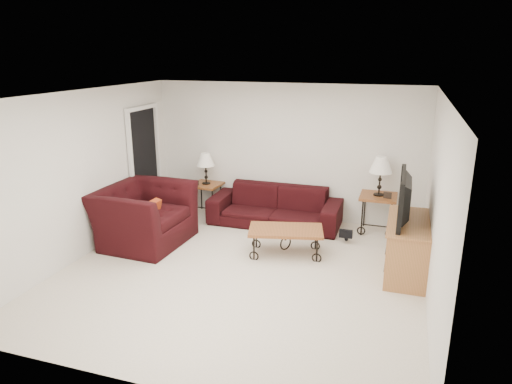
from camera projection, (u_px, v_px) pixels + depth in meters
ground at (241, 272)px, 6.66m from camera, size 5.00×5.00×0.00m
wall_back at (286, 152)px, 8.58m from camera, size 5.00×0.02×2.50m
wall_front at (142, 266)px, 4.02m from camera, size 5.00×0.02×2.50m
wall_left at (85, 174)px, 7.03m from camera, size 0.02×5.00×2.50m
wall_right at (437, 207)px, 5.56m from camera, size 0.02×5.00×2.50m
ceiling at (239, 95)px, 5.94m from camera, size 5.00×5.00×0.00m
doorway at (145, 165)px, 8.59m from camera, size 0.08×0.94×2.04m
sofa at (275, 206)px, 8.42m from camera, size 2.35×0.92×0.69m
side_table_left at (207, 199)px, 9.01m from camera, size 0.59×0.59×0.60m
side_table_right at (377, 214)px, 8.06m from camera, size 0.62×0.62×0.67m
lamp_left at (206, 169)px, 8.84m from camera, size 0.36×0.36×0.60m
lamp_right at (380, 176)px, 7.87m from camera, size 0.38×0.38×0.67m
photo_frame_left at (196, 183)px, 8.82m from camera, size 0.12×0.03×0.10m
photo_frame_right at (388, 195)px, 7.77m from camera, size 0.14×0.05×0.11m
coffee_table at (286, 242)px, 7.19m from camera, size 1.24×0.85×0.42m
armchair at (144, 215)px, 7.58m from camera, size 1.34×1.52×0.94m
throw_pillow at (150, 214)px, 7.48m from camera, size 0.13×0.43×0.43m
tv_stand at (407, 247)px, 6.54m from camera, size 0.54×1.30×0.78m
television at (411, 198)px, 6.33m from camera, size 0.15×1.17×0.67m
backpack at (347, 229)px, 7.69m from camera, size 0.40×0.35×0.43m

